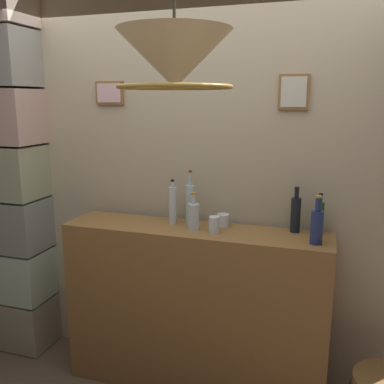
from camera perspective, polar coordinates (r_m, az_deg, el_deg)
The scene contains 12 objects.
panelled_rear_partition at distance 2.85m, azimuth 1.95°, elevation 3.97°, with size 3.12×0.15×2.88m.
stone_pillar at distance 3.39m, azimuth -22.62°, elevation 2.63°, with size 0.40×0.40×2.81m.
bar_shelf_unit at distance 2.91m, azimuth 0.31°, elevation -15.68°, with size 1.72×0.38×1.13m, color olive.
liquor_bottle_bourbon at distance 2.68m, azimuth 16.95°, elevation -3.28°, with size 0.05×0.05×0.25m.
liquor_bottle_brandy at distance 2.65m, azimuth 0.10°, elevation -3.20°, with size 0.07×0.07×0.24m.
liquor_bottle_whiskey at distance 2.48m, azimuth 16.62°, elevation -4.38°, with size 0.07×0.07×0.28m.
liquor_bottle_rum at distance 2.67m, azimuth 13.92°, elevation -2.89°, with size 0.06×0.06×0.29m.
liquor_bottle_scotch at distance 2.76m, azimuth -0.24°, elevation -1.61°, with size 0.06×0.06×0.36m.
liquor_bottle_vermouth at distance 2.76m, azimuth -2.65°, elevation -1.75°, with size 0.05×0.05×0.30m.
glass_tumbler_rocks at distance 2.73m, azimuth 4.28°, elevation -3.85°, with size 0.08×0.08×0.08m.
glass_tumbler_highball at distance 2.60m, azimuth 3.05°, elevation -4.45°, with size 0.07×0.07×0.10m.
pendant_lamp at distance 1.60m, azimuth -2.39°, elevation 17.35°, with size 0.43×0.43×0.47m.
Camera 1 is at (0.77, -1.61, 1.94)m, focal length 39.19 mm.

